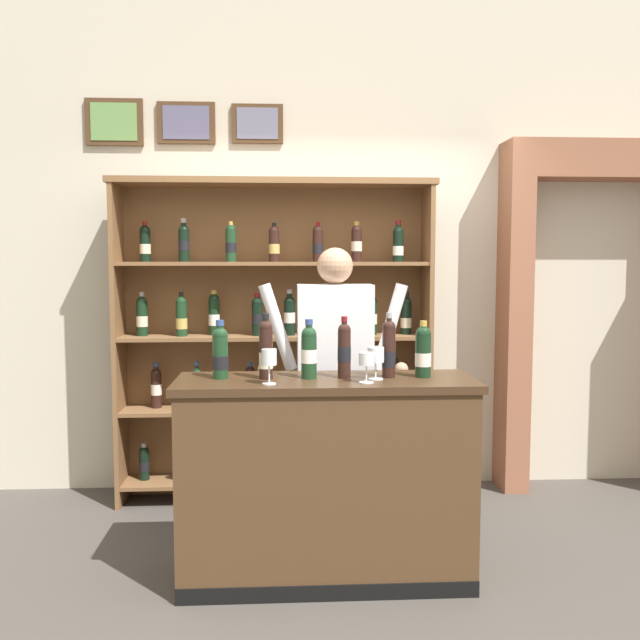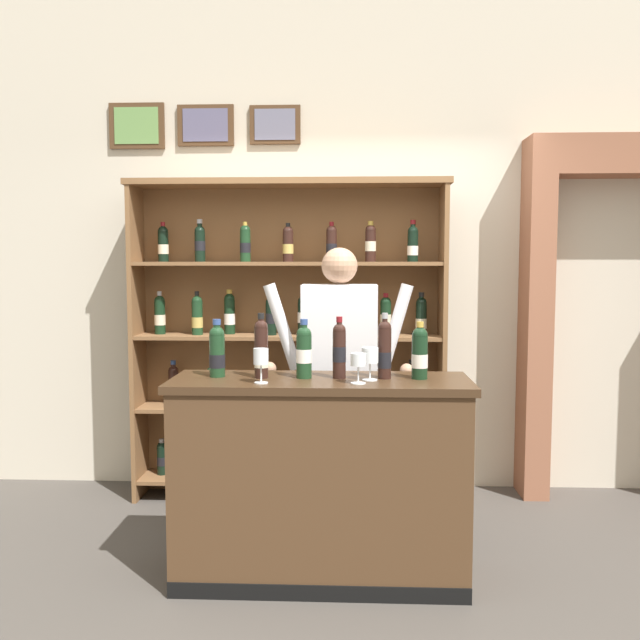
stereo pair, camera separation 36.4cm
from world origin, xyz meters
name	(u,v)px [view 2 (the right image)]	position (x,y,z in m)	size (l,w,h in m)	color
ground_plane	(346,580)	(0.00, 0.00, -0.01)	(14.00, 14.00, 0.02)	#47423D
back_wall	(348,236)	(0.00, 1.56, 1.80)	(12.00, 0.19, 3.59)	beige
wine_shelf	(289,332)	(-0.40, 1.22, 1.14)	(2.12, 0.34, 2.15)	brown
archway_doorway	(623,298)	(1.90, 1.43, 1.37)	(1.41, 0.45, 2.44)	#935B42
tasting_counter	(320,480)	(-0.13, 0.00, 0.51)	(1.50, 0.51, 1.03)	#4C331E
shopkeeper	(339,360)	(-0.05, 0.52, 1.05)	(0.87, 0.22, 1.69)	#2D3347
tasting_bottle_riserva	(217,351)	(-0.66, 0.04, 1.16)	(0.08, 0.08, 0.29)	#19381E
tasting_bottle_chianti	(261,349)	(-0.43, 0.01, 1.18)	(0.07, 0.07, 0.33)	black
tasting_bottle_super_tuscan	(304,351)	(-0.22, 0.02, 1.17)	(0.08, 0.08, 0.30)	#19381E
tasting_bottle_bianco	(339,349)	(-0.04, 0.02, 1.18)	(0.07, 0.07, 0.31)	black
tasting_bottle_rosso	(385,349)	(0.19, 0.02, 1.18)	(0.07, 0.07, 0.33)	black
tasting_bottle_vin_santo	(420,352)	(0.36, 0.02, 1.16)	(0.08, 0.08, 0.29)	black
wine_glass_right	(358,362)	(0.05, -0.13, 1.14)	(0.07, 0.07, 0.15)	silver
wine_glass_left	(261,358)	(-0.41, -0.14, 1.15)	(0.07, 0.07, 0.17)	silver
wine_glass_center	(370,357)	(0.11, -0.03, 1.15)	(0.08, 0.08, 0.16)	silver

